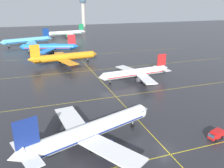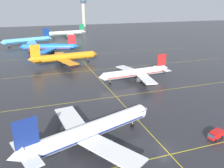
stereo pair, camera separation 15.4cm
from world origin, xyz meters
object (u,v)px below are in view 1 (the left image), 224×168
at_px(airliner_second_row, 136,73).
at_px(airliner_distant_taxiway, 67,33).
at_px(airliner_front_gate, 90,131).
at_px(airliner_far_right_stand, 27,40).
at_px(control_tower, 83,10).
at_px(service_truck_catering, 216,134).
at_px(airliner_third_row, 64,57).
at_px(airliner_far_left_stand, 49,47).

bearing_deg(airliner_second_row, airliner_distant_taxiway, 93.09).
distance_m(airliner_front_gate, airliner_far_right_stand, 141.54).
xyz_separation_m(airliner_far_right_stand, control_tower, (71.73, 128.00, 16.32)).
bearing_deg(service_truck_catering, airliner_front_gate, 166.07).
distance_m(airliner_second_row, airliner_far_right_stand, 109.98).
bearing_deg(airliner_front_gate, airliner_second_row, 53.17).
height_order(airliner_third_row, airliner_far_left_stand, airliner_far_left_stand).
height_order(airliner_front_gate, control_tower, control_tower).
distance_m(airliner_front_gate, airliner_distant_taxiway, 177.95).
bearing_deg(airliner_far_left_stand, airliner_second_row, -66.88).
height_order(airliner_distant_taxiway, service_truck_catering, airliner_distant_taxiway).
bearing_deg(service_truck_catering, airliner_second_row, 90.02).
bearing_deg(airliner_second_row, control_tower, 82.76).
bearing_deg(airliner_front_gate, airliner_distant_taxiway, 82.82).
relative_size(airliner_front_gate, airliner_distant_taxiway, 0.98).
bearing_deg(airliner_front_gate, service_truck_catering, -13.93).
height_order(airliner_front_gate, airliner_far_left_stand, airliner_far_left_stand).
height_order(airliner_front_gate, airliner_third_row, airliner_third_row).
relative_size(airliner_front_gate, service_truck_catering, 8.13).
xyz_separation_m(airliner_front_gate, airliner_far_left_stand, (0.19, 108.48, 0.13)).
distance_m(airliner_front_gate, airliner_second_row, 49.41).
bearing_deg(service_truck_catering, airliner_far_right_stand, 106.04).
bearing_deg(airliner_third_row, airliner_distant_taxiway, 80.14).
distance_m(service_truck_catering, control_tower, 278.48).
height_order(service_truck_catering, control_tower, control_tower).
bearing_deg(airliner_far_left_stand, service_truck_catering, -75.74).
bearing_deg(airliner_third_row, airliner_far_left_stand, 98.33).
xyz_separation_m(airliner_front_gate, airliner_distant_taxiway, (22.23, 176.55, -0.01)).
distance_m(airliner_far_right_stand, service_truck_catering, 154.32).
xyz_separation_m(airliner_front_gate, airliner_second_row, (29.62, 39.55, -0.41)).
height_order(airliner_far_right_stand, service_truck_catering, airliner_far_right_stand).
distance_m(airliner_second_row, service_truck_catering, 46.95).
bearing_deg(service_truck_catering, control_tower, 83.99).
xyz_separation_m(airliner_second_row, service_truck_catering, (0.01, -46.89, -2.36)).
xyz_separation_m(airliner_far_right_stand, airliner_distant_taxiway, (35.22, 35.61, -0.18)).
height_order(airliner_far_left_stand, airliner_far_right_stand, airliner_far_right_stand).
relative_size(airliner_front_gate, airliner_second_row, 1.09).
bearing_deg(airliner_distant_taxiway, airliner_far_left_stand, -107.95).
bearing_deg(airliner_front_gate, airliner_third_row, 86.37).
bearing_deg(airliner_far_left_stand, airliner_third_row, -81.67).
xyz_separation_m(airliner_front_gate, airliner_far_right_stand, (-12.99, 140.94, 0.16)).
distance_m(airliner_front_gate, control_tower, 275.77).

